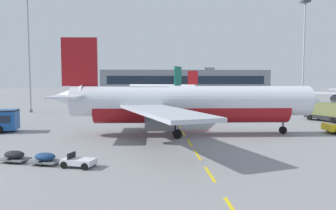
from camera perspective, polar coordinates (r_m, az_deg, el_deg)
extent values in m
plane|color=gray|center=(67.33, 19.79, -1.74)|extent=(400.00, 400.00, 0.00)
cube|color=yellow|center=(24.76, 7.37, -11.96)|extent=(0.24, 4.00, 0.01)
cube|color=yellow|center=(30.59, 5.20, -8.74)|extent=(0.24, 4.00, 0.01)
cube|color=yellow|center=(36.10, 3.84, -6.69)|extent=(0.24, 4.00, 0.01)
cube|color=yellow|center=(42.31, 2.75, -5.03)|extent=(0.24, 4.00, 0.01)
cube|color=yellow|center=(48.57, 1.94, -3.79)|extent=(0.24, 4.00, 0.01)
cube|color=yellow|center=(54.84, 1.32, -2.84)|extent=(0.24, 4.00, 0.01)
cube|color=yellow|center=(61.62, 0.80, -2.02)|extent=(0.24, 4.00, 0.01)
cube|color=yellow|center=(67.87, 0.41, -1.42)|extent=(0.24, 4.00, 0.01)
cube|color=yellow|center=(73.89, 0.09, -0.94)|extent=(0.24, 4.00, 0.01)
cube|color=yellow|center=(80.63, -0.20, -0.48)|extent=(0.24, 4.00, 0.01)
cube|color=yellow|center=(87.66, -0.46, -0.08)|extent=(0.24, 4.00, 0.01)
cube|color=yellow|center=(94.19, -0.67, 0.24)|extent=(0.24, 4.00, 0.01)
cube|color=yellow|center=(99.86, -0.82, 0.48)|extent=(0.24, 4.00, 0.01)
cube|color=yellow|center=(106.88, -1.00, 0.74)|extent=(0.24, 4.00, 0.01)
cube|color=#B21414|center=(44.29, 2.47, -4.60)|extent=(8.00, 0.40, 0.01)
cylinder|color=silver|center=(41.11, 4.17, 0.72)|extent=(30.18, 4.46, 3.80)
cylinder|color=maroon|center=(41.19, 4.16, -0.73)|extent=(24.57, 4.03, 3.50)
cone|color=silver|center=(45.31, 23.45, 0.71)|extent=(3.58, 3.80, 3.72)
cone|color=silver|center=(42.34, -17.53, 1.27)|extent=(4.27, 3.32, 3.23)
cube|color=#192333|center=(44.83, 22.26, 1.56)|extent=(1.66, 2.88, 0.60)
cube|color=maroon|center=(41.91, -15.35, 7.34)|extent=(4.41, 0.46, 6.00)
cube|color=silver|center=(45.17, -15.18, 1.88)|extent=(3.34, 6.47, 0.24)
cube|color=silver|center=(38.97, -17.29, 1.44)|extent=(3.34, 6.47, 0.24)
cube|color=#B7BCC6|center=(49.38, -1.51, 0.81)|extent=(10.46, 17.60, 0.36)
cube|color=#B7BCC6|center=(32.43, -1.17, -1.13)|extent=(9.83, 17.65, 0.36)
cylinder|color=#4C4F54|center=(46.50, -1.65, -1.22)|extent=(3.25, 2.17, 2.10)
cylinder|color=black|center=(46.54, 0.32, -1.21)|extent=(0.16, 1.79, 1.79)
cylinder|color=#4C4F54|center=(35.58, -1.49, -2.98)|extent=(3.25, 2.17, 2.10)
cylinder|color=black|center=(35.63, 1.08, -2.97)|extent=(0.16, 1.79, 1.79)
cylinder|color=gray|center=(44.26, 19.66, -2.48)|extent=(0.28, 0.28, 2.67)
cylinder|color=black|center=(44.44, 19.62, -4.19)|extent=(1.00, 0.30, 0.99)
cylinder|color=gray|center=(43.75, 1.17, -2.26)|extent=(0.28, 0.28, 2.61)
cylinder|color=black|center=(44.27, 1.14, -3.89)|extent=(1.11, 0.37, 1.10)
cylinder|color=black|center=(43.58, 1.19, -4.02)|extent=(1.11, 0.37, 1.10)
cylinder|color=gray|center=(38.60, 1.62, -3.17)|extent=(0.28, 0.28, 2.61)
cylinder|color=black|center=(39.14, 1.58, -4.99)|extent=(1.11, 0.37, 1.10)
cylinder|color=black|center=(38.45, 1.65, -5.17)|extent=(1.11, 0.37, 1.10)
cube|color=yellow|center=(47.07, 26.45, -3.16)|extent=(0.90, 2.57, 0.24)
cylinder|color=black|center=(48.72, 26.49, -3.71)|extent=(0.93, 0.47, 0.90)
cylinder|color=silver|center=(80.07, -2.28, 2.17)|extent=(16.95, 23.96, 3.32)
cylinder|color=#0F604C|center=(80.11, -2.28, 1.52)|extent=(14.09, 19.69, 3.06)
cone|color=silver|center=(69.19, -7.96, 1.77)|extent=(4.39, 4.33, 3.25)
cone|color=silver|center=(92.08, 2.19, 2.73)|extent=(4.35, 4.61, 2.82)
cube|color=#192333|center=(69.90, -7.51, 2.27)|extent=(2.85, 2.52, 0.52)
cube|color=#0F604C|center=(90.68, 1.76, 5.15)|extent=(2.33, 3.41, 5.24)
cube|color=silver|center=(90.01, 3.52, 2.85)|extent=(6.22, 5.37, 0.21)
cube|color=silver|center=(92.56, 0.39, 2.90)|extent=(6.22, 5.37, 0.21)
cube|color=#B7BCC6|center=(79.60, 3.60, 1.85)|extent=(12.48, 14.27, 0.31)
cube|color=#B7BCC6|center=(87.04, -5.26, 2.07)|extent=(15.42, 7.49, 0.31)
cylinder|color=#4C4F54|center=(80.95, 1.96, 1.00)|extent=(3.05, 3.34, 1.84)
cylinder|color=black|center=(79.71, 1.50, 0.95)|extent=(1.37, 0.93, 1.56)
cylinder|color=#4C4F54|center=(85.76, -3.76, 1.19)|extent=(3.05, 3.34, 1.84)
cylinder|color=black|center=(84.59, -4.28, 1.14)|extent=(1.37, 0.93, 1.56)
cylinder|color=gray|center=(71.54, -6.61, 0.13)|extent=(0.24, 0.24, 2.33)
cylinder|color=black|center=(71.64, -6.61, -0.80)|extent=(0.67, 0.86, 0.87)
cylinder|color=gray|center=(80.54, -0.25, 0.67)|extent=(0.24, 0.24, 2.28)
cylinder|color=black|center=(80.48, -0.06, -0.15)|extent=(0.77, 0.97, 0.96)
cylinder|color=black|center=(80.78, -0.43, -0.13)|extent=(0.77, 0.97, 0.96)
cylinder|color=gray|center=(82.86, -2.99, 0.77)|extent=(0.24, 0.24, 2.28)
cylinder|color=black|center=(82.78, -2.80, -0.03)|extent=(0.77, 0.97, 0.96)
cylinder|color=black|center=(83.11, -3.16, -0.01)|extent=(0.77, 0.97, 0.96)
cylinder|color=white|center=(122.01, -1.06, 2.91)|extent=(25.08, 10.91, 3.20)
cylinder|color=maroon|center=(122.04, -1.06, 2.49)|extent=(20.52, 9.21, 2.94)
cone|color=white|center=(126.04, -6.62, 2.93)|extent=(3.77, 3.90, 3.14)
cone|color=white|center=(119.09, 5.10, 3.04)|extent=(4.21, 3.68, 2.72)
cube|color=#192333|center=(125.71, -6.24, 3.18)|extent=(2.03, 2.70, 0.51)
cube|color=maroon|center=(119.31, 4.41, 4.84)|extent=(3.62, 1.44, 5.05)
cube|color=white|center=(116.59, 4.45, 3.13)|extent=(4.23, 5.96, 0.20)
cube|color=white|center=(121.89, 4.90, 3.19)|extent=(4.23, 5.96, 0.20)
cube|color=#B7BCC6|center=(114.24, -0.42, 2.60)|extent=(11.90, 13.83, 0.30)
cube|color=#B7BCC6|center=(128.11, 1.25, 2.80)|extent=(4.34, 14.39, 0.30)
cylinder|color=#4C4F54|center=(116.69, -0.03, 2.04)|extent=(3.11, 2.52, 1.77)
cylinder|color=black|center=(117.04, -0.67, 2.05)|extent=(0.56, 1.46, 1.50)
cylinder|color=#4C4F54|center=(125.67, 1.04, 2.21)|extent=(3.11, 2.52, 1.77)
cylinder|color=black|center=(125.99, 0.45, 2.22)|extent=(0.56, 1.46, 1.50)
cylinder|color=gray|center=(125.18, -5.48, 1.97)|extent=(0.24, 0.24, 2.24)
cylinder|color=black|center=(125.23, -5.47, 1.46)|extent=(0.87, 0.48, 0.83)
cylinder|color=gray|center=(119.53, -0.56, 1.89)|extent=(0.24, 0.24, 2.20)
cylinder|color=black|center=(119.30, -0.60, 1.35)|extent=(0.97, 0.57, 0.93)
cylinder|color=black|center=(119.87, -0.53, 1.37)|extent=(0.97, 0.57, 0.93)
cylinder|color=gray|center=(123.76, -0.03, 1.98)|extent=(0.24, 0.24, 2.20)
cylinder|color=black|center=(123.52, -0.07, 1.46)|extent=(0.97, 0.57, 0.93)
cylinder|color=black|center=(124.09, 0.00, 1.48)|extent=(0.97, 0.57, 0.93)
cube|color=#B7BCC6|center=(89.03, 25.51, 1.96)|extent=(13.95, 16.00, 0.35)
cylinder|color=#4C4F54|center=(88.80, 27.36, 0.97)|extent=(3.42, 3.75, 2.06)
cylinder|color=black|center=(90.36, 27.39, 1.02)|extent=(1.53, 1.04, 1.75)
cylinder|color=black|center=(49.99, -26.75, -3.46)|extent=(1.03, 0.44, 1.00)
cube|color=black|center=(60.55, 26.08, -1.90)|extent=(4.93, 7.38, 0.60)
cube|color=#606638|center=(61.90, 24.42, -0.92)|extent=(3.05, 3.09, 1.10)
cube|color=#192333|center=(62.62, 23.61, -0.75)|extent=(1.79, 0.80, 0.64)
cube|color=#606638|center=(59.84, 26.86, -0.70)|extent=(4.06, 5.32, 2.10)
cylinder|color=black|center=(61.04, 23.72, -2.02)|extent=(0.63, 0.99, 0.96)
cylinder|color=black|center=(62.89, 25.13, -1.88)|extent=(0.63, 0.99, 0.96)
cylinder|color=black|center=(58.29, 27.09, -2.42)|extent=(0.63, 0.99, 0.96)
cube|color=silver|center=(27.21, -15.47, -9.58)|extent=(2.91, 2.14, 0.44)
cube|color=black|center=(27.45, -16.68, -8.63)|extent=(0.46, 1.10, 0.56)
cylinder|color=black|center=(27.42, -13.05, -9.81)|extent=(0.59, 0.35, 0.56)
cylinder|color=black|center=(26.23, -14.49, -10.50)|extent=(0.59, 0.35, 0.56)
cylinder|color=black|center=(28.29, -16.36, -9.43)|extent=(0.59, 0.35, 0.56)
cylinder|color=black|center=(27.14, -17.90, -10.06)|extent=(0.59, 0.35, 0.56)
cube|color=slate|center=(28.90, -20.86, -9.25)|extent=(2.75, 2.17, 0.12)
ellipsoid|color=navy|center=(28.82, -20.88, -8.51)|extent=(2.11, 1.71, 0.64)
cylinder|color=black|center=(29.45, -20.08, -9.09)|extent=(0.46, 0.27, 0.44)
cylinder|color=black|center=(28.39, -21.65, -9.65)|extent=(0.46, 0.27, 0.44)
cube|color=slate|center=(30.71, -25.47, -8.59)|extent=(2.75, 2.17, 0.12)
ellipsoid|color=black|center=(30.63, -25.49, -7.89)|extent=(2.11, 1.71, 0.64)
cylinder|color=black|center=(31.23, -24.66, -8.46)|extent=(0.46, 0.27, 0.44)
cylinder|color=black|center=(30.23, -26.30, -8.94)|extent=(0.46, 0.27, 0.44)
cylinder|color=slate|center=(75.45, -23.05, -0.96)|extent=(0.70, 0.70, 0.60)
cylinder|color=#9EA0A5|center=(75.32, -23.32, 8.02)|extent=(0.36, 0.36, 24.22)
cylinder|color=slate|center=(80.58, 22.55, -0.62)|extent=(0.70, 0.70, 0.60)
cylinder|color=#9EA0A5|center=(80.47, 22.81, 7.82)|extent=(0.36, 0.36, 24.32)
cube|color=#3F3F44|center=(82.21, 23.08, 16.49)|extent=(1.80, 1.80, 0.50)
cube|color=gray|center=(186.96, 2.93, 4.24)|extent=(93.78, 20.30, 12.37)
cube|color=#192333|center=(176.81, 3.30, 4.42)|extent=(86.27, 0.12, 4.45)
cube|color=gray|center=(189.12, 7.20, 6.33)|extent=(6.00, 5.00, 1.60)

